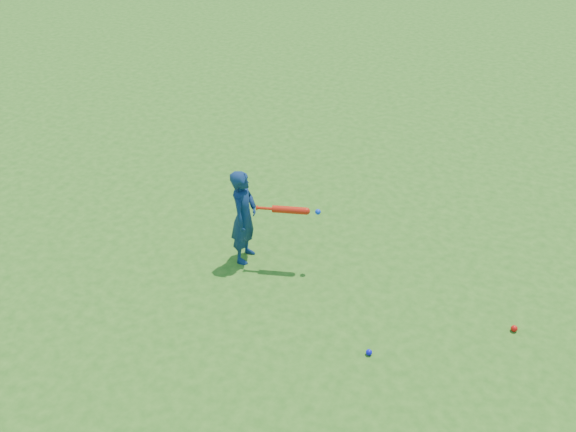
# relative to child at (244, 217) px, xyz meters

# --- Properties ---
(ground) EXTENTS (80.00, 80.00, 0.00)m
(ground) POSITION_rel_child_xyz_m (-0.54, -0.00, -0.57)
(ground) COLOR #2A5E16
(ground) RESTS_ON ground
(child) EXTENTS (0.31, 0.44, 1.15)m
(child) POSITION_rel_child_xyz_m (0.00, 0.00, 0.00)
(child) COLOR #10264E
(child) RESTS_ON ground
(ground_ball_red) EXTENTS (0.07, 0.07, 0.07)m
(ground_ball_red) POSITION_rel_child_xyz_m (3.04, -0.07, -0.54)
(ground_ball_red) COLOR red
(ground_ball_red) RESTS_ON ground
(ground_ball_blue) EXTENTS (0.06, 0.06, 0.06)m
(ground_ball_blue) POSITION_rel_child_xyz_m (1.78, -0.95, -0.54)
(ground_ball_blue) COLOR #0D0BCA
(ground_ball_blue) RESTS_ON ground
(bat_swing) EXTENTS (0.69, 0.24, 0.08)m
(bat_swing) POSITION_rel_child_xyz_m (0.55, 0.10, 0.16)
(bat_swing) COLOR red
(bat_swing) RESTS_ON ground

